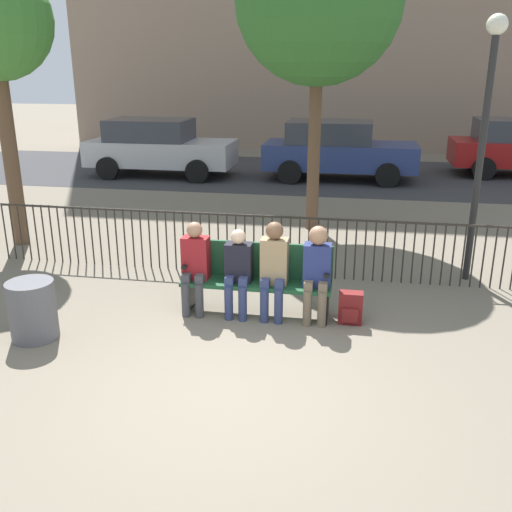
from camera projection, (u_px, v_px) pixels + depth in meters
ground_plane at (222, 392)px, 5.68m from camera, size 80.00×80.00×0.00m
park_bench at (257, 276)px, 7.38m from camera, size 1.93×0.45×0.92m
seated_person_0 at (195, 263)px, 7.33m from camera, size 0.34×0.39×1.21m
seated_person_1 at (238, 268)px, 7.24m from camera, size 0.34×0.39×1.14m
seated_person_2 at (274, 265)px, 7.15m from camera, size 0.34×0.39×1.26m
seated_person_3 at (317, 268)px, 7.06m from camera, size 0.34×0.39×1.24m
backpack at (350, 308)px, 7.14m from camera, size 0.30×0.21×0.41m
fence_railing at (272, 240)px, 8.67m from camera, size 9.01×0.03×0.95m
tree_0 at (319, 0)px, 10.03m from camera, size 3.00×3.00×5.69m
lamp_post at (486, 112)px, 7.90m from camera, size 0.28×0.28×3.74m
street_surface at (316, 174)px, 16.88m from camera, size 24.00×6.00×0.01m
parked_car_0 at (337, 150)px, 15.91m from camera, size 4.20×1.94×1.62m
parked_car_1 at (158, 147)px, 16.47m from camera, size 4.20×1.94×1.62m
trash_bin at (33, 310)px, 6.70m from camera, size 0.55×0.55×0.71m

